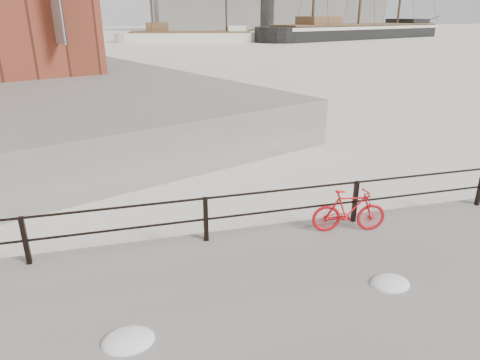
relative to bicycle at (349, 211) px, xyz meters
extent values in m
plane|color=white|center=(3.87, 0.55, -0.84)|extent=(400.00, 400.00, 0.00)
imported|color=red|center=(0.00, 0.00, 0.00)|extent=(1.65, 0.56, 0.99)
ellipsoid|color=white|center=(-0.25, -2.04, -0.36)|extent=(0.73, 0.57, 0.26)
ellipsoid|color=white|center=(-4.84, -2.29, -0.35)|extent=(0.79, 0.62, 0.28)
cube|color=gray|center=(23.87, 140.55, 8.16)|extent=(32.00, 18.00, 18.00)
cube|color=gray|center=(81.87, 150.55, 6.16)|extent=(20.00, 16.00, 14.00)
camera|label=1|loc=(-4.55, -7.60, 4.04)|focal=32.00mm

